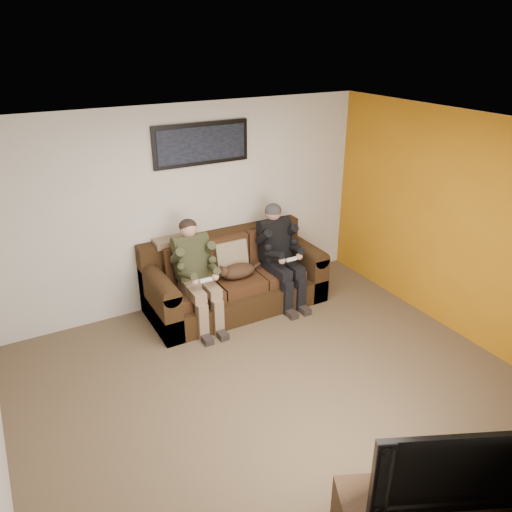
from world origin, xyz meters
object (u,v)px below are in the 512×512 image
framed_poster (201,144)px  television (450,461)px  cat (237,271)px  sofa (233,279)px  person_left (196,268)px  person_right (279,249)px

framed_poster → television: framed_poster is taller
cat → framed_poster: 1.65m
sofa → television: size_ratio=2.04×
person_left → television: 3.60m
person_right → cat: size_ratio=2.01×
cat → framed_poster: size_ratio=0.53×
person_right → framed_poster: (-0.79, 0.58, 1.35)m
framed_poster → person_left: bearing=-124.3°
person_right → cat: (-0.62, 0.02, -0.19)m
person_left → person_right: size_ratio=0.99×
person_right → television: (-0.87, -3.59, 0.02)m
cat → person_left: bearing=-178.0°
sofa → framed_poster: size_ratio=1.84×
person_right → framed_poster: bearing=144.0°
cat → framed_poster: framed_poster is taller
person_left → framed_poster: framed_poster is taller
person_left → sofa: bearing=18.0°
person_left → framed_poster: (0.39, 0.58, 1.36)m
person_left → television: size_ratio=1.17×
sofa → person_right: bearing=-18.0°
sofa → person_right: (0.59, -0.19, 0.39)m
framed_poster → person_right: bearing=-36.0°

